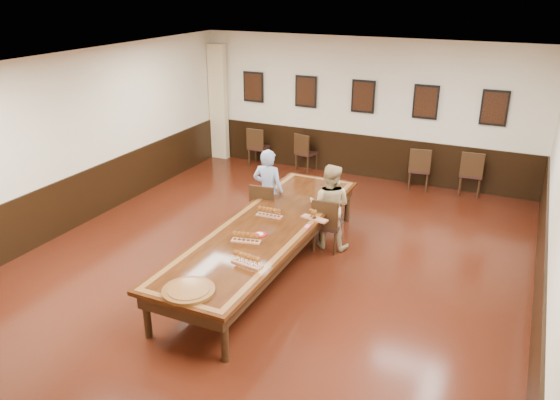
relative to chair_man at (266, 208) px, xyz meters
The scene contains 24 objects.
floor 1.42m from the chair_man, 63.14° to the right, with size 8.00×10.00×0.02m, color black.
ceiling 3.02m from the chair_man, 63.14° to the right, with size 8.00×10.00×0.02m, color white.
wall_back 4.03m from the chair_man, 81.11° to the left, with size 8.00×0.02×3.20m, color #EFE9C8.
wall_left 3.78m from the chair_man, 160.88° to the right, with size 0.02×10.00×3.20m, color #EFE9C8.
wall_right 4.89m from the chair_man, 14.39° to the right, with size 0.02×10.00×3.20m, color #EFE9C8.
chair_man is the anchor object (origin of this frame).
chair_woman 1.25m from the chair_man, ahead, with size 0.45×0.49×0.96m, color black, non-canonical shape.
spare_chair_a 4.02m from the chair_man, 119.02° to the left, with size 0.45×0.49×0.96m, color black, non-canonical shape.
spare_chair_b 3.71m from the chair_man, 101.09° to the left, with size 0.43×0.47×0.93m, color black, non-canonical shape.
spare_chair_c 4.05m from the chair_man, 59.51° to the left, with size 0.46×0.50×0.97m, color black, non-canonical shape.
spare_chair_d 4.79m from the chair_man, 49.01° to the left, with size 0.47×0.51×1.00m, color black, non-canonical shape.
person_man 0.31m from the chair_man, 94.41° to the left, with size 0.57×0.38×1.57m, color #4B71BD.
person_woman 1.26m from the chair_man, ahead, with size 0.75×0.58×1.50m, color tan.
pink_phone 1.55m from the chair_man, 38.49° to the right, with size 0.07×0.14×0.01m, color #FF548E.
curtain 4.91m from the chair_man, 130.90° to the left, with size 0.45×0.18×2.90m, color beige.
wainscoting 1.33m from the chair_man, 63.14° to the right, with size 8.00×10.00×1.00m.
conference_table 1.33m from the chair_man, 63.14° to the right, with size 1.40×5.00×0.76m.
posters 4.05m from the chair_man, 80.94° to the left, with size 6.14×0.04×0.74m.
flight_a 1.04m from the chair_man, 60.45° to the right, with size 0.43×0.15×0.16m.
flight_b 1.40m from the chair_man, 28.65° to the right, with size 0.47×0.22×0.17m.
flight_c 1.96m from the chair_man, 72.38° to the right, with size 0.45×0.22×0.16m.
flight_d 2.63m from the chair_man, 69.27° to the right, with size 0.47×0.20×0.17m.
red_plate_grp 1.70m from the chair_man, 66.81° to the right, with size 0.20×0.20×0.03m.
carved_platter 3.44m from the chair_man, 79.84° to the right, with size 0.76×0.76×0.05m.
Camera 1 is at (3.50, -7.00, 4.35)m, focal length 35.00 mm.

